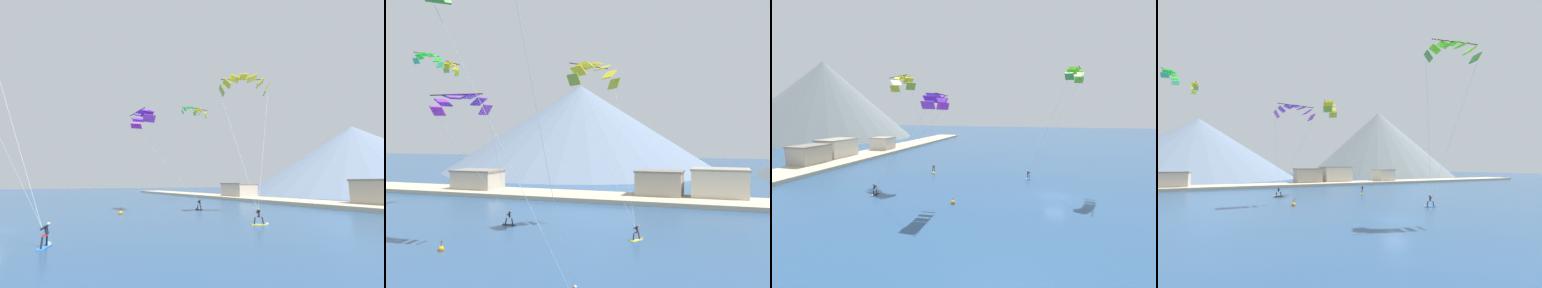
# 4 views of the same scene
# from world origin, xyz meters

# --- Properties ---
(kitesurfer_near_lead) EXTENTS (1.77, 1.00, 1.67)m
(kitesurfer_near_lead) POSITION_xyz_m (8.58, 4.24, 0.46)
(kitesurfer_near_lead) COLOR #337FDB
(kitesurfer_near_lead) RESTS_ON ground
(kitesurfer_near_trail) EXTENTS (1.23, 1.70, 1.68)m
(kitesurfer_near_trail) POSITION_xyz_m (8.86, 22.76, 0.47)
(kitesurfer_near_trail) COLOR yellow
(kitesurfer_near_trail) RESTS_ON ground
(kitesurfer_mid_center) EXTENTS (1.77, 0.62, 1.70)m
(kitesurfer_mid_center) POSITION_xyz_m (-7.02, 25.16, 0.49)
(kitesurfer_mid_center) COLOR black
(kitesurfer_mid_center) RESTS_ON ground
(parafoil_kite_near_trail) EXTENTS (7.69, 6.54, 17.07)m
(parafoil_kite_near_trail) POSITION_xyz_m (3.32, 26.02, 17.30)
(parafoil_kite_near_trail) COLOR #96A92F
(parafoil_kite_mid_center) EXTENTS (6.00, 10.60, 13.07)m
(parafoil_kite_mid_center) POSITION_xyz_m (-6.61, 15.49, 13.52)
(parafoil_kite_mid_center) COLOR purple
(parafoil_kite_distant_high_outer) EXTENTS (1.52, 3.94, 1.79)m
(parafoil_kite_distant_high_outer) POSITION_xyz_m (-21.35, 34.44, 20.60)
(parafoil_kite_distant_high_outer) COLOR #94BA45
(parafoil_kite_distant_low_drift) EXTENTS (2.46, 5.02, 1.88)m
(parafoil_kite_distant_low_drift) POSITION_xyz_m (-25.16, 34.17, 22.12)
(parafoil_kite_distant_low_drift) COLOR #44BC86
(race_marker_buoy) EXTENTS (0.56, 0.56, 1.02)m
(race_marker_buoy) POSITION_xyz_m (-7.11, 13.06, 0.16)
(race_marker_buoy) COLOR orange
(race_marker_buoy) RESTS_ON ground
(shoreline_strip) EXTENTS (180.00, 10.00, 0.70)m
(shoreline_strip) POSITION_xyz_m (0.00, 48.67, 0.35)
(shoreline_strip) COLOR #BCAD8E
(shoreline_strip) RESTS_ON ground
(shore_building_harbour_front) EXTENTS (7.63, 5.52, 4.78)m
(shore_building_harbour_front) POSITION_xyz_m (6.67, 51.72, 2.40)
(shore_building_harbour_front) COLOR #A89E8E
(shore_building_harbour_front) RESTS_ON ground
(shore_building_quay_west) EXTENTS (8.33, 6.43, 4.19)m
(shore_building_quay_west) POSITION_xyz_m (-26.85, 50.00, 2.10)
(shore_building_quay_west) COLOR #B7AD9E
(shore_building_quay_west) RESTS_ON ground
(mountain_peak_west_ridge) EXTENTS (83.57, 83.57, 26.27)m
(mountain_peak_west_ridge) POSITION_xyz_m (-26.04, 107.00, 13.14)
(mountain_peak_west_ridge) COLOR slate
(mountain_peak_west_ridge) RESTS_ON ground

